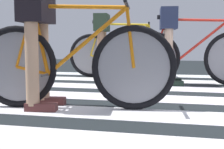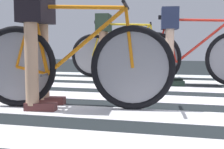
# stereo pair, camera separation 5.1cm
# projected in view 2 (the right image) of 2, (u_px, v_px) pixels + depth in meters

# --- Properties ---
(ground) EXTENTS (18.00, 14.00, 0.02)m
(ground) POSITION_uv_depth(u_px,v_px,m) (193.00, 98.00, 3.28)
(ground) COLOR black
(crosswalk_markings) EXTENTS (5.41, 4.24, 0.00)m
(crosswalk_markings) POSITION_uv_depth(u_px,v_px,m) (192.00, 94.00, 3.48)
(crosswalk_markings) COLOR silver
(crosswalk_markings) RESTS_ON ground
(bicycle_1_of_3) EXTENTS (1.73, 0.52, 0.93)m
(bicycle_1_of_3) POSITION_uv_depth(u_px,v_px,m) (73.00, 64.00, 2.70)
(bicycle_1_of_3) COLOR black
(bicycle_1_of_3) RESTS_ON ground
(cyclist_1_of_3) EXTENTS (0.36, 0.43, 1.02)m
(cyclist_1_of_3) POSITION_uv_depth(u_px,v_px,m) (37.00, 32.00, 2.71)
(cyclist_1_of_3) COLOR tan
(cyclist_1_of_3) RESTS_ON ground
(bicycle_2_of_3) EXTENTS (1.73, 0.52, 0.93)m
(bicycle_2_of_3) POSITION_uv_depth(u_px,v_px,m) (193.00, 57.00, 4.19)
(bicycle_2_of_3) COLOR black
(bicycle_2_of_3) RESTS_ON ground
(cyclist_2_of_3) EXTENTS (0.35, 0.43, 1.03)m
(cyclist_2_of_3) POSITION_uv_depth(u_px,v_px,m) (170.00, 36.00, 4.20)
(cyclist_2_of_3) COLOR beige
(cyclist_2_of_3) RESTS_ON ground
(bicycle_3_of_3) EXTENTS (1.73, 0.52, 0.93)m
(bicycle_3_of_3) POSITION_uv_depth(u_px,v_px,m) (123.00, 54.00, 5.17)
(bicycle_3_of_3) COLOR black
(bicycle_3_of_3) RESTS_ON ground
(cyclist_3_of_3) EXTENTS (0.35, 0.43, 1.04)m
(cyclist_3_of_3) POSITION_uv_depth(u_px,v_px,m) (104.00, 37.00, 5.19)
(cyclist_3_of_3) COLOR #A87A5B
(cyclist_3_of_3) RESTS_ON ground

